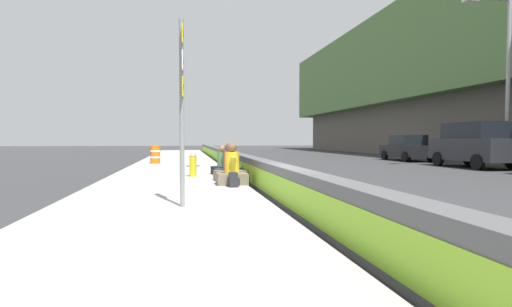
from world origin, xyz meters
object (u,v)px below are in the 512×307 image
seated_person_middle (230,169)px  parked_car_fourth (407,148)px  construction_barrel (155,154)px  street_lamp (502,66)px  seated_person_foreground (232,171)px  seated_person_far (222,165)px  parked_car_third (474,144)px  seated_person_rear (228,167)px  backpack (234,180)px  route_sign_post (182,98)px  fire_hydrant (193,164)px

seated_person_middle → parked_car_fourth: (12.12, -13.17, 0.34)m
seated_person_middle → construction_barrel: bearing=16.8°
street_lamp → parked_car_fourth: 8.27m
seated_person_foreground → parked_car_fourth: size_ratio=0.26×
seated_person_far → parked_car_third: size_ratio=0.22×
seated_person_far → seated_person_rear: bearing=-175.9°
seated_person_middle → backpack: seated_person_middle is taller
seated_person_middle → seated_person_far: 2.51m
route_sign_post → backpack: bearing=-24.1°
route_sign_post → seated_person_far: route_sign_post is taller
route_sign_post → parked_car_third: bearing=-54.7°
seated_person_middle → parked_car_fourth: parked_car_fourth is taller
parked_car_third → parked_car_fourth: size_ratio=1.06×
route_sign_post → seated_person_foreground: (3.64, -1.38, -1.72)m
fire_hydrant → seated_person_middle: 2.04m
parked_car_third → seated_person_far: bearing=103.1°
parked_car_fourth → seated_person_foreground: bearing=134.8°
parked_car_third → seated_person_middle: bearing=113.1°
seated_person_foreground → construction_barrel: (10.72, 2.89, 0.10)m
seated_person_far → construction_barrel: seated_person_far is taller
seated_person_rear → parked_car_third: (4.26, -12.82, 0.69)m
route_sign_post → street_lamp: 18.42m
seated_person_far → fire_hydrant: bearing=125.7°
seated_person_middle → parked_car_fourth: size_ratio=0.27×
backpack → seated_person_rear: bearing=-3.2°
seated_person_rear → seated_person_far: bearing=4.1°
seated_person_far → street_lamp: street_lamp is taller
route_sign_post → parked_car_third: route_sign_post is taller
seated_person_foreground → construction_barrel: bearing=15.1°
seated_person_foreground → seated_person_far: bearing=-0.7°
seated_person_middle → seated_person_rear: seated_person_middle is taller
seated_person_middle → street_lamp: bearing=-70.3°
seated_person_foreground → backpack: size_ratio=3.02×
fire_hydrant → parked_car_fourth: size_ratio=0.19×
seated_person_foreground → street_lamp: (6.03, -14.04, 4.51)m
seated_person_middle → seated_person_rear: bearing=-4.0°
route_sign_post → seated_person_far: (7.16, -1.43, -1.76)m
route_sign_post → construction_barrel: bearing=6.0°
backpack → parked_car_fourth: size_ratio=0.09×
fire_hydrant → parked_car_fourth: 17.66m
seated_person_rear → street_lamp: (3.77, -13.91, 4.53)m
seated_person_middle → backpack: bearing=177.5°
fire_hydrant → seated_person_far: size_ratio=0.82×
parked_car_third → seated_person_rear: bearing=108.4°
seated_person_rear → parked_car_third: parked_car_third is taller
seated_person_rear → backpack: bearing=176.8°
fire_hydrant → route_sign_post: bearing=177.0°
seated_person_rear → seated_person_far: 1.26m
seated_person_rear → seated_person_far: seated_person_rear is taller
construction_barrel → parked_car_third: (-4.21, -15.85, 0.56)m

